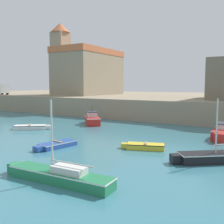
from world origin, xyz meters
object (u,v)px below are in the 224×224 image
Objects in this scene: sailboat_black_5 at (220,157)px; dinghy_blue_2 at (57,145)px; dinghy_white_3 at (31,127)px; truck_on_quay at (1,89)px; motorboat_red_6 at (92,119)px; church at (86,70)px; sailboat_green_1 at (59,175)px; motorboat_red_7 at (224,132)px; dinghy_yellow_0 at (144,146)px.

dinghy_blue_2 is at bearing -167.74° from sailboat_black_5.
truck_on_quay is at bearing 150.31° from dinghy_white_3.
church is (-14.25, 17.61, 7.66)m from motorboat_red_6.
dinghy_white_3 is at bearing -118.11° from motorboat_red_6.
sailboat_green_1 is 1.19× the size of sailboat_black_5.
motorboat_red_7 is (20.12, 6.40, 0.32)m from dinghy_white_3.
sailboat_green_1 is 18.04m from dinghy_white_3.
dinghy_yellow_0 is at bearing 173.92° from sailboat_black_5.
church reaches higher than sailboat_black_5.
motorboat_red_6 reaches higher than dinghy_blue_2.
motorboat_red_6 is 30.31m from truck_on_quay.
dinghy_blue_2 is at bearing -67.50° from motorboat_red_6.
sailboat_black_5 is at bearing -19.99° from truck_on_quay.
dinghy_yellow_0 is at bearing -6.79° from dinghy_white_3.
dinghy_white_3 is 0.86× the size of truck_on_quay.
motorboat_red_6 reaches higher than motorboat_red_7.
sailboat_black_5 is 1.26× the size of truck_on_quay.
motorboat_red_6 is 16.38m from motorboat_red_7.
church is at bearing 134.24° from dinghy_yellow_0.
motorboat_red_6 reaches higher than dinghy_yellow_0.
truck_on_quay is at bearing 150.17° from dinghy_blue_2.
dinghy_yellow_0 is 15.39m from dinghy_white_3.
dinghy_white_3 is 29.50m from truck_on_quay.
church reaches higher than dinghy_yellow_0.
dinghy_yellow_0 is at bearing 26.97° from dinghy_blue_2.
dinghy_white_3 is (-8.79, 5.12, 0.02)m from dinghy_blue_2.
motorboat_red_6 is (-10.62, 17.93, 0.23)m from sailboat_green_1.
motorboat_red_6 is at bearing 120.63° from sailboat_green_1.
church reaches higher than dinghy_blue_2.
dinghy_white_3 is at bearing 149.77° from dinghy_blue_2.
church is (-31.62, 27.09, 7.91)m from sailboat_black_5.
dinghy_white_3 is at bearing 142.83° from sailboat_green_1.
sailboat_black_5 is 19.79m from motorboat_red_6.
sailboat_black_5 reaches higher than dinghy_blue_2.
truck_on_quay is (-34.19, 19.60, 4.02)m from dinghy_blue_2.
church is (-30.61, 18.24, 7.70)m from motorboat_red_7.
truck_on_quay is (-39.77, 25.38, 3.87)m from sailboat_green_1.
sailboat_green_1 is 44.08m from church.
motorboat_red_7 is (-1.01, 8.84, 0.21)m from sailboat_black_5.
dinghy_white_3 is 21.27m from sailboat_black_5.
sailboat_green_1 is at bearing -37.17° from dinghy_white_3.
motorboat_red_7 is at bearing -30.79° from church.
motorboat_red_7 is at bearing -2.21° from motorboat_red_6.
dinghy_yellow_0 is 0.78× the size of truck_on_quay.
sailboat_green_1 is 1.77× the size of dinghy_blue_2.
sailboat_green_1 is at bearing -108.39° from motorboat_red_7.
motorboat_red_7 reaches higher than dinghy_yellow_0.
sailboat_black_5 reaches higher than motorboat_red_7.
motorboat_red_7 is 36.46m from church.
church is at bearing 34.30° from truck_on_quay.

